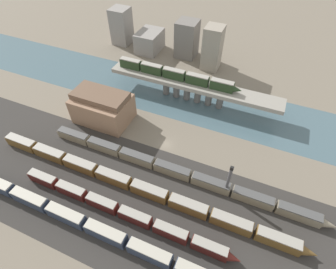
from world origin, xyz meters
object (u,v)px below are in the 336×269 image
at_px(train_yard_near, 90,226).
at_px(train_yard_far, 135,186).
at_px(train_on_bridge, 176,75).
at_px(signal_tower, 228,181).
at_px(train_yard_mid, 122,211).
at_px(warehouse_building, 103,107).
at_px(train_yard_outer, 177,172).

height_order(train_yard_near, train_yard_far, train_yard_near).
relative_size(train_on_bridge, train_yard_far, 0.51).
distance_m(train_yard_far, signal_tower, 27.71).
height_order(train_yard_mid, signal_tower, signal_tower).
relative_size(train_yard_far, signal_tower, 7.88).
bearing_deg(train_on_bridge, warehouse_building, -129.58).
distance_m(train_yard_mid, warehouse_building, 42.44).
height_order(train_yard_far, train_yard_outer, train_yard_far).
height_order(train_yard_mid, warehouse_building, warehouse_building).
distance_m(train_yard_near, train_yard_mid, 9.17).
relative_size(train_yard_near, train_yard_outer, 0.86).
bearing_deg(train_on_bridge, train_yard_far, -82.68).
xyz_separation_m(train_yard_mid, train_yard_outer, (9.23, 18.97, -0.16)).
height_order(train_on_bridge, signal_tower, signal_tower).
bearing_deg(train_yard_far, signal_tower, 20.58).
bearing_deg(train_yard_near, train_yard_far, 71.85).
height_order(train_yard_mid, train_yard_far, train_yard_far).
height_order(train_on_bridge, train_yard_mid, train_on_bridge).
distance_m(train_yard_far, train_yard_outer, 13.91).
bearing_deg(train_yard_far, train_yard_near, -108.15).
relative_size(train_yard_near, train_yard_mid, 1.21).
bearing_deg(train_on_bridge, train_yard_near, -89.20).
bearing_deg(warehouse_building, train_yard_far, -42.17).
relative_size(train_on_bridge, warehouse_building, 2.53).
relative_size(train_yard_mid, warehouse_building, 3.23).
bearing_deg(train_yard_near, train_on_bridge, 90.80).
xyz_separation_m(train_on_bridge, train_yard_mid, (6.59, -57.06, -8.86)).
xyz_separation_m(train_yard_mid, warehouse_building, (-26.69, 32.74, 4.03)).
bearing_deg(train_yard_mid, warehouse_building, 129.19).
bearing_deg(train_yard_outer, signal_tower, -1.55).
distance_m(train_on_bridge, warehouse_building, 31.92).
height_order(warehouse_building, signal_tower, signal_tower).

